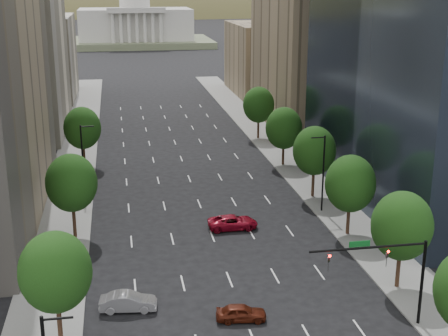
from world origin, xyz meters
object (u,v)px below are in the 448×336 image
traffic_signal (393,266)px  car_red_far (233,222)px  car_silver (128,302)px  capitol (135,24)px  car_maroon (241,313)px

traffic_signal → car_red_far: traffic_signal is taller
car_silver → car_red_far: size_ratio=0.86×
traffic_signal → car_silver: traffic_signal is taller
capitol → car_red_far: bearing=-89.3°
traffic_signal → car_maroon: (-10.88, 2.95, -4.50)m
capitol → car_red_far: (2.49, -198.06, -7.84)m
car_maroon → car_red_far: car_red_far is taller
car_maroon → car_red_far: bearing=-1.8°
car_maroon → capitol: bearing=6.8°
traffic_signal → car_red_far: 23.52m
capitol → car_maroon: capitol is taller
car_maroon → car_red_far: 18.92m
traffic_signal → capitol: capitol is taller
car_red_far → capitol: bearing=0.7°
traffic_signal → capitol: bearing=92.7°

